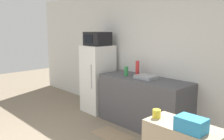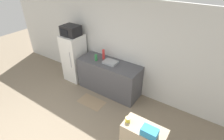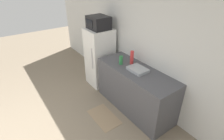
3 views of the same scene
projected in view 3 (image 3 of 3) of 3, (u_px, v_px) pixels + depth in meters
The scene contains 8 objects.
wall_back at pixel (146, 46), 3.53m from camera, with size 8.00×0.06×2.60m, color silver.
refrigerator at pixel (100, 58), 4.40m from camera, with size 0.57×0.62×1.47m.
microwave at pixel (98, 23), 3.97m from camera, with size 0.50×0.42×0.29m.
counter at pixel (135, 89), 3.65m from camera, with size 1.79×0.67×0.93m, color #4C4C51.
sink_basin at pixel (138, 69), 3.38m from camera, with size 0.38×0.28×0.06m, color #9EA3A8.
bottle_tall at pixel (132, 58), 3.59m from camera, with size 0.07×0.07×0.29m, color red.
bottle_short at pixel (121, 60), 3.60m from camera, with size 0.08×0.08×0.18m, color #2D7F42.
kitchen_rug at pixel (104, 117), 3.59m from camera, with size 0.73×0.42×0.01m, color #937A5B.
Camera 3 is at (2.30, 0.41, 2.60)m, focal length 28.00 mm.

